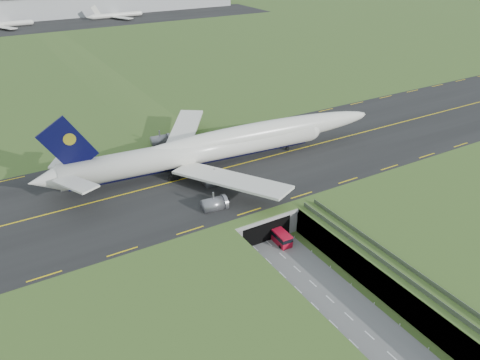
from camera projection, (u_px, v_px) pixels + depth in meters
ground at (288, 262)px, 95.04m from camera, size 900.00×900.00×0.00m
airfield_deck at (289, 250)px, 93.63m from camera, size 800.00×800.00×6.00m
trench_road at (311, 282)px, 89.29m from camera, size 12.00×75.00×0.20m
taxiway at (212, 172)px, 117.27m from camera, size 800.00×44.00×0.18m
tunnel_portal at (246, 210)px, 106.18m from camera, size 17.00×22.30×6.00m
guideway at (403, 276)px, 82.93m from camera, size 3.00×53.00×7.05m
jumbo_jet at (221, 146)px, 118.60m from camera, size 91.98×59.45×19.73m
shuttle_tram at (279, 236)px, 100.43m from camera, size 2.82×6.85×2.78m
cargo_terminal at (30, 7)px, 316.04m from camera, size 320.00×67.00×15.60m
distant_hills at (82, 5)px, 452.71m from camera, size 700.00×91.00×60.00m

